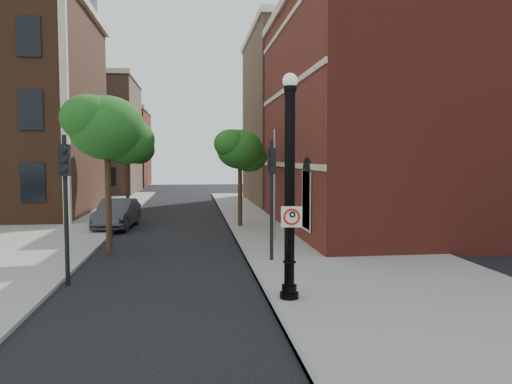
{
  "coord_description": "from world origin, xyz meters",
  "views": [
    {
      "loc": [
        0.01,
        -12.17,
        3.9
      ],
      "look_at": [
        1.83,
        2.0,
        2.91
      ],
      "focal_mm": 35.0,
      "sensor_mm": 36.0,
      "label": 1
    }
  ],
  "objects": [
    {
      "name": "brick_wall_building",
      "position": [
        16.0,
        14.0,
        6.26
      ],
      "size": [
        22.3,
        16.3,
        12.5
      ],
      "color": "maroon",
      "rests_on": "ground"
    },
    {
      "name": "utility_pole",
      "position": [
        3.73,
        10.21,
        2.59
      ],
      "size": [
        0.1,
        0.1,
        5.18
      ],
      "primitive_type": "cylinder",
      "color": "#999999",
      "rests_on": "ground"
    },
    {
      "name": "curb_edge",
      "position": [
        2.05,
        10.0,
        0.07
      ],
      "size": [
        0.1,
        60.0,
        0.14
      ],
      "primitive_type": "cube",
      "color": "gray",
      "rests_on": "ground"
    },
    {
      "name": "ground",
      "position": [
        0.0,
        0.0,
        0.0
      ],
      "size": [
        120.0,
        120.0,
        0.0
      ],
      "primitive_type": "plane",
      "color": "black",
      "rests_on": "ground"
    },
    {
      "name": "bg_building_red",
      "position": [
        -12.0,
        58.0,
        5.0
      ],
      "size": [
        12.0,
        12.0,
        10.0
      ],
      "primitive_type": "cube",
      "color": "maroon",
      "rests_on": "ground"
    },
    {
      "name": "bg_building_tan_a",
      "position": [
        -12.0,
        44.0,
        6.0
      ],
      "size": [
        12.0,
        12.0,
        12.0
      ],
      "primitive_type": "cube",
      "color": "brown",
      "rests_on": "ground"
    },
    {
      "name": "parked_car",
      "position": [
        -4.09,
        15.79,
        0.8
      ],
      "size": [
        2.1,
        5.0,
        1.6
      ],
      "primitive_type": "imported",
      "rotation": [
        0.0,
        0.0,
        -0.08
      ],
      "color": "#303035",
      "rests_on": "ground"
    },
    {
      "name": "street_tree_a",
      "position": [
        -3.27,
        8.28,
        5.0
      ],
      "size": [
        3.51,
        3.17,
        6.33
      ],
      "color": "black",
      "rests_on": "ground"
    },
    {
      "name": "street_tree_c",
      "position": [
        2.65,
        15.08,
        4.27
      ],
      "size": [
        3.01,
        2.72,
        5.42
      ],
      "color": "black",
      "rests_on": "ground"
    },
    {
      "name": "traffic_signal_left",
      "position": [
        -3.78,
        3.39,
        3.08
      ],
      "size": [
        0.3,
        0.38,
        4.58
      ],
      "rotation": [
        0.0,
        0.0,
        -0.07
      ],
      "color": "black",
      "rests_on": "ground"
    },
    {
      "name": "bg_building_tan_b",
      "position": [
        16.0,
        30.0,
        7.0
      ],
      "size": [
        22.0,
        14.0,
        14.0
      ],
      "primitive_type": "cube",
      "color": "brown",
      "rests_on": "ground"
    },
    {
      "name": "street_tree_b",
      "position": [
        -4.11,
        20.88,
        4.78
      ],
      "size": [
        3.36,
        3.04,
        6.05
      ],
      "color": "black",
      "rests_on": "ground"
    },
    {
      "name": "traffic_signal_right",
      "position": [
        2.9,
        5.82,
        3.04
      ],
      "size": [
        0.29,
        0.37,
        4.52
      ],
      "rotation": [
        0.0,
        0.0,
        0.02
      ],
      "color": "black",
      "rests_on": "ground"
    },
    {
      "name": "sidewalk_left",
      "position": [
        -9.0,
        18.0,
        0.06
      ],
      "size": [
        10.0,
        50.0,
        0.12
      ],
      "primitive_type": "cube",
      "color": "gray",
      "rests_on": "ground"
    },
    {
      "name": "lamppost",
      "position": [
        2.57,
        0.78,
        2.82
      ],
      "size": [
        0.52,
        0.52,
        6.1
      ],
      "color": "black",
      "rests_on": "ground"
    },
    {
      "name": "sidewalk_right",
      "position": [
        6.0,
        10.0,
        0.06
      ],
      "size": [
        8.0,
        60.0,
        0.12
      ],
      "primitive_type": "cube",
      "color": "gray",
      "rests_on": "ground"
    },
    {
      "name": "no_parking_sign",
      "position": [
        2.59,
        0.62,
        2.34
      ],
      "size": [
        0.55,
        0.12,
        0.55
      ],
      "rotation": [
        0.0,
        0.0,
        -0.14
      ],
      "color": "white",
      "rests_on": "ground"
    }
  ]
}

